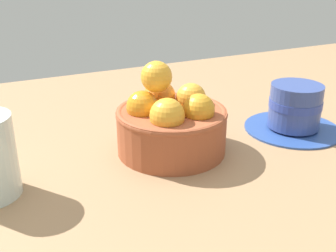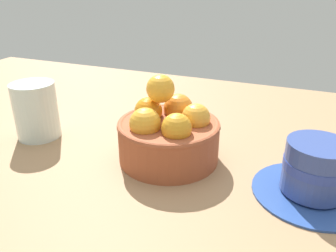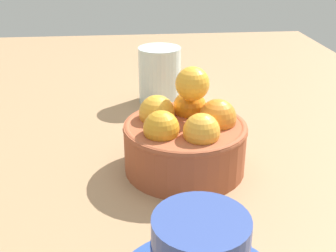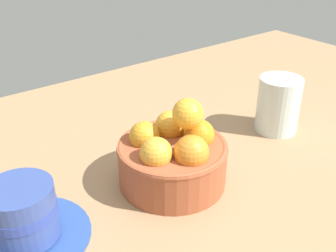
% 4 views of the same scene
% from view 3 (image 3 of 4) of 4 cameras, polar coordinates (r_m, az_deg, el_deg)
% --- Properties ---
extents(ground_plane, '(1.57, 0.90, 0.04)m').
position_cam_3_polar(ground_plane, '(0.57, 2.14, -7.39)').
color(ground_plane, '#997551').
extents(terracotta_bowl, '(0.15, 0.15, 0.13)m').
position_cam_3_polar(terracotta_bowl, '(0.54, 2.30, -1.46)').
color(terracotta_bowl, '#9E4C2D').
rests_on(terracotta_bowl, ground_plane).
extents(water_glass, '(0.07, 0.07, 0.10)m').
position_cam_3_polar(water_glass, '(0.76, -1.10, 6.74)').
color(water_glass, silver).
rests_on(water_glass, ground_plane).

